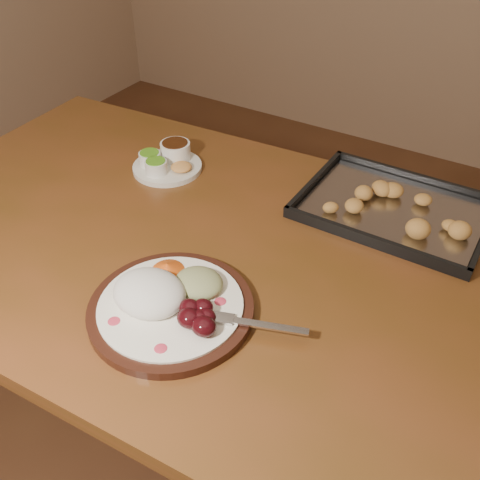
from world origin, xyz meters
The scene contains 5 objects.
ground centered at (0.00, 0.00, 0.00)m, with size 4.00×4.00×0.00m, color brown.
dining_table centered at (-0.05, -0.02, 0.65)m, with size 1.54×0.97×0.75m.
dinner_plate centered at (0.01, -0.22, 0.77)m, with size 0.40×0.30×0.07m.
condiment_saucer centered at (-0.30, 0.18, 0.77)m, with size 0.18×0.18×0.06m.
baking_tray centered at (0.26, 0.29, 0.76)m, with size 0.41×0.31×0.04m.
Camera 1 is at (0.48, -0.74, 1.46)m, focal length 40.00 mm.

